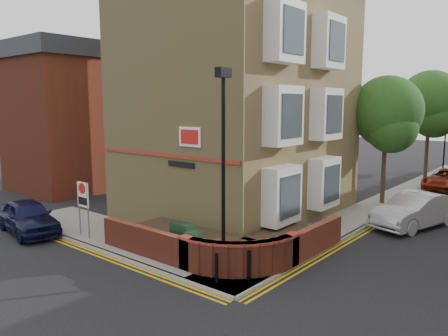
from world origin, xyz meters
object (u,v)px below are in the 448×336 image
lamppost (223,170)px  zone_sign (83,199)px  utility_cabinet_large (183,240)px  silver_car_near (415,210)px  navy_hatchback (28,217)px

lamppost → zone_sign: bearing=-173.9°
lamppost → utility_cabinet_large: (-1.90, 0.10, -2.62)m
utility_cabinet_large → zone_sign: zone_sign is taller
utility_cabinet_large → zone_sign: size_ratio=0.55×
utility_cabinet_large → silver_car_near: silver_car_near is taller
silver_car_near → lamppost: bearing=-91.0°
lamppost → zone_sign: 6.85m
utility_cabinet_large → silver_car_near: bearing=62.3°
utility_cabinet_large → lamppost: bearing=-3.0°
zone_sign → navy_hatchback: 2.92m
lamppost → navy_hatchback: size_ratio=1.55×
lamppost → navy_hatchback: lamppost is taller
lamppost → navy_hatchback: (-9.18, -1.70, -2.65)m
silver_car_near → utility_cabinet_large: bearing=-101.0°
utility_cabinet_large → navy_hatchback: navy_hatchback is taller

